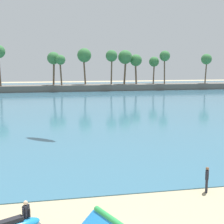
{
  "coord_description": "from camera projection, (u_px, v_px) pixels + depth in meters",
  "views": [
    {
      "loc": [
        -1.18,
        -10.59,
        8.14
      ],
      "look_at": [
        2.91,
        10.62,
        4.75
      ],
      "focal_mm": 50.59,
      "sensor_mm": 36.0,
      "label": 1
    }
  ],
  "objects": [
    {
      "name": "person_at_waterline",
      "position": [
        207.0,
        179.0,
        19.88
      ],
      "size": [
        0.35,
        0.49,
        1.67
      ],
      "color": "#23232D",
      "rests_on": "ground"
    },
    {
      "name": "sea",
      "position": [
        57.0,
        97.0,
        73.96
      ],
      "size": [
        220.0,
        113.3,
        0.06
      ],
      "primitive_type": "cube",
      "color": "#386B84",
      "rests_on": "ground"
    },
    {
      "name": "person_rigging_by_gear",
      "position": [
        26.0,
        216.0,
        15.05
      ],
      "size": [
        0.34,
        0.49,
        1.67
      ],
      "color": "#23232D",
      "rests_on": "ground"
    },
    {
      "name": "palm_headland",
      "position": [
        55.0,
        78.0,
        89.67
      ],
      "size": [
        118.34,
        6.82,
        12.83
      ],
      "color": "#605B54",
      "rests_on": "ground"
    }
  ]
}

